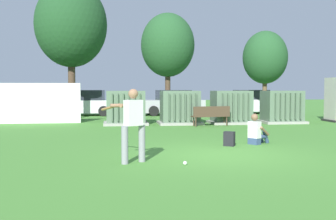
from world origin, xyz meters
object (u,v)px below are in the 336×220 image
Objects in this scene: transformer_mid_east at (231,108)px; parked_car_right_of_center at (172,103)px; transformer_west at (126,108)px; backpack at (229,139)px; batter at (132,121)px; sports_ball at (185,163)px; parked_car_rightmost at (249,103)px; park_bench at (211,114)px; transformer_east at (282,107)px; parked_car_left_of_center at (85,104)px; seated_spectator at (256,132)px; transformer_mid_west at (180,108)px.

parked_car_right_of_center is at bearing 106.13° from transformer_mid_east.
transformer_west is 4.77× the size of backpack.
transformer_mid_east is 1.21× the size of batter.
parked_car_right_of_center is at bearing 82.71° from sports_ball.
backpack is at bearing 56.48° from sports_ball.
parked_car_right_of_center is 1.03× the size of parked_car_rightmost.
park_bench is at bearing -85.17° from parked_car_right_of_center.
transformer_west reaches higher than sports_ball.
transformer_west is at bearing 95.45° from sports_ball.
parked_car_rightmost reaches higher than backpack.
sports_ball is at bearing -84.55° from transformer_west.
park_bench is (-3.93, -1.15, -0.25)m from transformer_east.
backpack is 0.10× the size of parked_car_left_of_center.
sports_ball is (-4.17, -10.36, -0.74)m from transformer_mid_east.
sports_ball is 17.34m from parked_car_right_of_center.
backpack is at bearing -123.16° from transformer_east.
batter is 19.33× the size of sports_ball.
seated_spectator is at bearing -108.29° from parked_car_rightmost.
park_bench is 10.33m from parked_car_left_of_center.
park_bench is (3.88, -1.31, -0.25)m from transformer_west.
parked_car_left_of_center is at bearing 113.39° from seated_spectator.
transformer_mid_east is at bearing -43.31° from parked_car_left_of_center.
parked_car_left_of_center is at bearing 136.69° from transformer_mid_east.
transformer_mid_west and parked_car_rightmost have the same top height.
transformer_east reaches higher than backpack.
batter reaches higher than sports_ball.
park_bench is at bearing -52.90° from parked_car_left_of_center.
sports_ball is (-6.80, -10.38, -0.74)m from transformer_east.
transformer_east is 1.21× the size of batter.
sports_ball is 0.02× the size of parked_car_right_of_center.
transformer_mid_east is at bearing 41.20° from park_bench.
transformer_mid_west is 7.40m from seated_spectator.
transformer_mid_west is 0.50× the size of parked_car_rightmost.
backpack is 0.10× the size of parked_car_rightmost.
transformer_west and transformer_mid_east have the same top height.
transformer_east and parked_car_rightmost have the same top height.
parked_car_rightmost is at bearing 1.50° from parked_car_left_of_center.
transformer_west reaches higher than seated_spectator.
transformer_mid_west is 6.79m from parked_car_right_of_center.
batter reaches higher than parked_car_left_of_center.
transformer_mid_west reaches higher than seated_spectator.
batter reaches higher than transformer_mid_west.
park_bench is 9.67m from sports_ball.
parked_car_left_of_center is 1.01× the size of parked_car_right_of_center.
transformer_mid_east is 23.33× the size of sports_ball.
seated_spectator is at bearing -62.55° from transformer_west.
transformer_mid_east is at bearing -73.87° from parked_car_right_of_center.
batter is 1.58m from sports_ball.
transformer_mid_east reaches higher than park_bench.
parked_car_right_of_center is at bearing -2.86° from parked_car_left_of_center.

